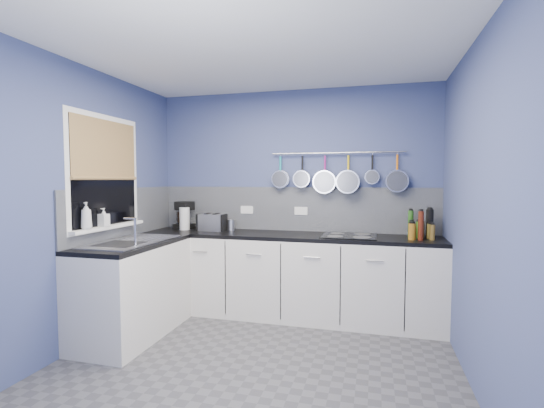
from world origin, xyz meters
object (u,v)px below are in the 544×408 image
at_px(canister, 231,225).
at_px(hob, 349,236).
at_px(coffee_maker, 184,215).
at_px(paper_towel, 185,219).
at_px(soap_bottle_b, 104,217).
at_px(soap_bottle_a, 86,216).
at_px(toaster, 212,222).

bearing_deg(canister, hob, -6.12).
bearing_deg(coffee_maker, paper_towel, -42.88).
bearing_deg(soap_bottle_b, hob, 23.89).
relative_size(canister, hob, 0.22).
height_order(soap_bottle_a, canister, soap_bottle_a).
bearing_deg(coffee_maker, soap_bottle_a, -85.79).
bearing_deg(soap_bottle_b, coffee_maker, 77.70).
xyz_separation_m(paper_towel, coffee_maker, (-0.05, 0.08, 0.03)).
distance_m(soap_bottle_a, soap_bottle_b, 0.23).
distance_m(coffee_maker, hob, 1.96).
xyz_separation_m(coffee_maker, canister, (0.60, 0.01, -0.10)).
height_order(soap_bottle_a, coffee_maker, soap_bottle_a).
height_order(paper_towel, toaster, paper_towel).
relative_size(toaster, hob, 0.54).
distance_m(canister, hob, 1.36).
relative_size(paper_towel, hob, 0.48).
bearing_deg(soap_bottle_b, toaster, 58.21).
xyz_separation_m(coffee_maker, hob, (1.95, -0.14, -0.16)).
relative_size(soap_bottle_a, hob, 0.44).
bearing_deg(soap_bottle_b, soap_bottle_a, -90.00).
xyz_separation_m(soap_bottle_b, canister, (0.84, 1.12, -0.17)).
bearing_deg(soap_bottle_a, hob, 28.65).
relative_size(soap_bottle_b, coffee_maker, 0.53).
relative_size(soap_bottle_a, coffee_maker, 0.74).
bearing_deg(canister, toaster, -155.98).
bearing_deg(soap_bottle_b, paper_towel, 74.19).
distance_m(paper_towel, hob, 1.91).
height_order(canister, hob, canister).
relative_size(coffee_maker, canister, 2.63).
xyz_separation_m(soap_bottle_b, paper_towel, (0.29, 1.03, -0.11)).
height_order(soap_bottle_a, toaster, soap_bottle_a).
distance_m(coffee_maker, canister, 0.60).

